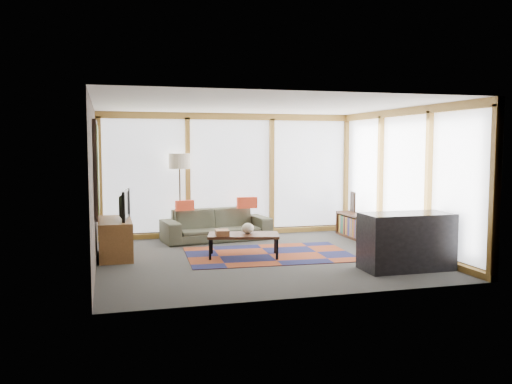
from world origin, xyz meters
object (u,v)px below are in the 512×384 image
object	(u,v)px
sofa	(216,225)
floor_lamp	(180,197)
coffee_table	(243,246)
tv_console	(116,238)
bar_counter	(406,241)
bookshelf	(364,229)
television	(121,205)

from	to	relation	value
sofa	floor_lamp	distance (m)	0.93
floor_lamp	coffee_table	size ratio (longest dim) A/B	1.46
tv_console	coffee_table	bearing A→B (deg)	-16.15
coffee_table	bar_counter	bearing A→B (deg)	-35.20
sofa	tv_console	distance (m)	2.31
sofa	bookshelf	world-z (taller)	sofa
television	bar_counter	distance (m)	4.79
coffee_table	television	world-z (taller)	television
floor_lamp	bar_counter	xyz separation A→B (m)	(3.04, -3.59, -0.44)
floor_lamp	television	size ratio (longest dim) A/B	1.98
television	tv_console	bearing A→B (deg)	85.75
coffee_table	bookshelf	world-z (taller)	bookshelf
sofa	television	xyz separation A→B (m)	(-1.91, -1.17, 0.59)
floor_lamp	tv_console	distance (m)	2.00
tv_console	bar_counter	size ratio (longest dim) A/B	0.94
sofa	television	distance (m)	2.31
tv_console	bar_counter	xyz separation A→B (m)	(4.34, -2.18, 0.12)
floor_lamp	coffee_table	distance (m)	2.29
television	bar_counter	size ratio (longest dim) A/B	0.64
coffee_table	television	xyz separation A→B (m)	(-2.03, 0.60, 0.71)
tv_console	television	bearing A→B (deg)	-12.21
sofa	bar_counter	world-z (taller)	bar_counter
bookshelf	tv_console	bearing A→B (deg)	-176.93
bookshelf	bar_counter	world-z (taller)	bar_counter
television	sofa	bearing A→B (deg)	-50.50
coffee_table	television	bearing A→B (deg)	163.67
bar_counter	television	bearing A→B (deg)	153.72
coffee_table	sofa	bearing A→B (deg)	94.06
floor_lamp	television	world-z (taller)	floor_lamp
sofa	coffee_table	world-z (taller)	sofa
coffee_table	tv_console	size ratio (longest dim) A/B	0.93
sofa	tv_console	xyz separation A→B (m)	(-2.00, -1.15, 0.01)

